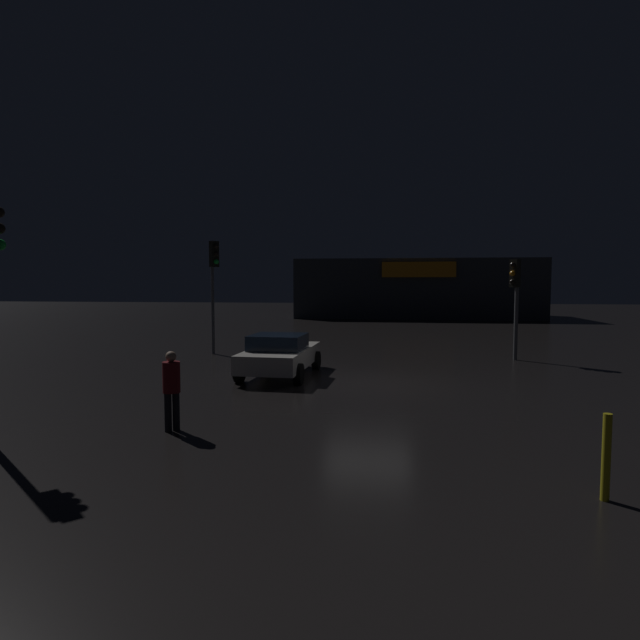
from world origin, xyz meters
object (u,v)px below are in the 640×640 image
traffic_signal_opposite (214,271)px  pedestrian (172,385)px  store_building (415,288)px  car_near (280,354)px  traffic_signal_cross_right (515,289)px

traffic_signal_opposite → pedestrian: 11.40m
store_building → car_near: store_building is taller
car_near → traffic_signal_cross_right: bearing=28.1°
traffic_signal_opposite → pedestrian: bearing=-75.6°
store_building → pedestrian: bearing=-100.5°
store_building → traffic_signal_cross_right: (2.28, -25.58, 0.27)m
store_building → traffic_signal_cross_right: bearing=-84.9°
car_near → pedestrian: (-0.88, -6.27, 0.24)m
traffic_signal_opposite → pedestrian: size_ratio=2.90×
store_building → traffic_signal_opposite: size_ratio=4.33×
car_near → pedestrian: 6.33m
traffic_signal_cross_right → pedestrian: traffic_signal_cross_right is taller
traffic_signal_opposite → traffic_signal_cross_right: size_ratio=1.21×
traffic_signal_cross_right → car_near: bearing=-151.9°
car_near → pedestrian: pedestrian is taller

